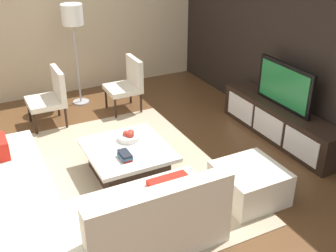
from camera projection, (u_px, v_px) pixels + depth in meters
ground_plane at (124, 180)px, 5.10m from camera, size 14.00×14.00×0.00m
feature_wall_back at (308, 41)px, 5.55m from camera, size 6.40×0.12×2.80m
side_wall_left at (62, 13)px, 7.09m from camera, size 0.12×5.20×2.80m
area_rug at (121, 176)px, 5.18m from camera, size 3.29×2.42×0.01m
media_console at (280, 122)px, 5.95m from camera, size 2.14×0.44×0.50m
television at (285, 86)px, 5.70m from camera, size 1.04×0.06×0.63m
sectional_couch at (56, 207)px, 4.19m from camera, size 2.54×2.27×0.79m
coffee_table at (128, 160)px, 5.13m from camera, size 1.03×0.97×0.38m
accent_chair_near at (51, 94)px, 6.27m from camera, size 0.56×0.53×0.87m
floor_lamp at (73, 20)px, 6.56m from camera, size 0.34×0.34×1.67m
ottoman at (249, 183)px, 4.69m from camera, size 0.70×0.70×0.40m
fruit_bowl at (129, 136)px, 5.21m from camera, size 0.28×0.28×0.14m
accent_chair_far at (128, 82)px, 6.74m from camera, size 0.53×0.52×0.87m
book_stack at (125, 156)px, 4.81m from camera, size 0.22×0.13×0.08m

